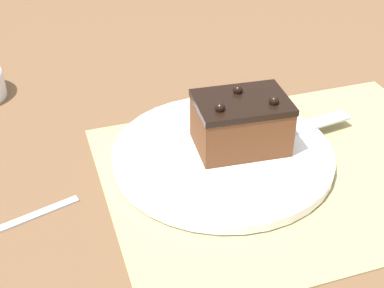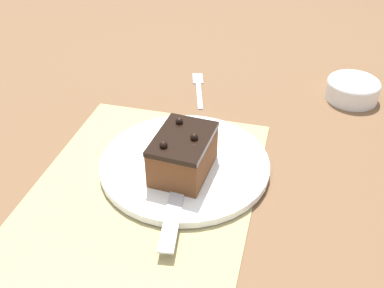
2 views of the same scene
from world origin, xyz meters
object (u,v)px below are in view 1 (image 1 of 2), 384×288
Objects in this scene: cake_plate at (222,154)px; chocolate_cake at (241,123)px; dessert_fork at (1,228)px; serving_knife at (263,136)px.

chocolate_cake is (-0.02, -0.00, 0.04)m from cake_plate.
cake_plate is at bearing -97.27° from dessert_fork.
serving_knife is 1.36× the size of dessert_fork.
cake_plate is 0.05m from chocolate_cake.
serving_knife is (-0.06, -0.01, 0.01)m from cake_plate.
serving_knife is at bearing -175.42° from chocolate_cake.
cake_plate is 0.06m from serving_knife.
cake_plate reaches higher than dessert_fork.
dessert_fork is (0.30, 0.05, -0.05)m from chocolate_cake.
serving_knife reaches higher than cake_plate.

